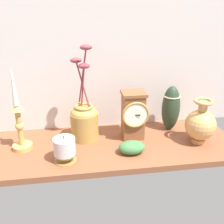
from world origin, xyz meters
The scene contains 9 objects.
ground_plane centered at (0.00, 0.00, -1.20)cm, with size 100.00×36.00×2.40cm, color brown.
back_wall centered at (0.00, 18.50, 32.50)cm, with size 120.00×2.00×65.00cm, color silver.
mantel_clock centered at (9.13, 4.13, 10.36)cm, with size 10.97×9.43×20.00cm.
candlestick_tall_left centered at (-35.23, 1.52, 11.41)cm, with size 7.50×7.50×32.89cm.
brass_vase_bulbous centered at (34.77, -3.59, 8.13)cm, with size 12.25×12.25×18.44cm.
brass_vase_jar centered at (-10.68, 6.43, 8.64)cm, with size 11.42×11.42×39.21cm.
pillar_candle_front centered at (-18.62, -9.35, 4.91)cm, with size 8.12×8.12×10.26cm.
tall_ceramic_vase centered at (26.95, 9.29, 10.17)cm, with size 7.79×7.79×20.06cm.
ivy_sprig centered at (6.15, -7.85, 2.45)cm, with size 10.10×7.07×4.90cm.
Camera 1 is at (-13.87, -92.11, 54.64)cm, focal length 42.63 mm.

